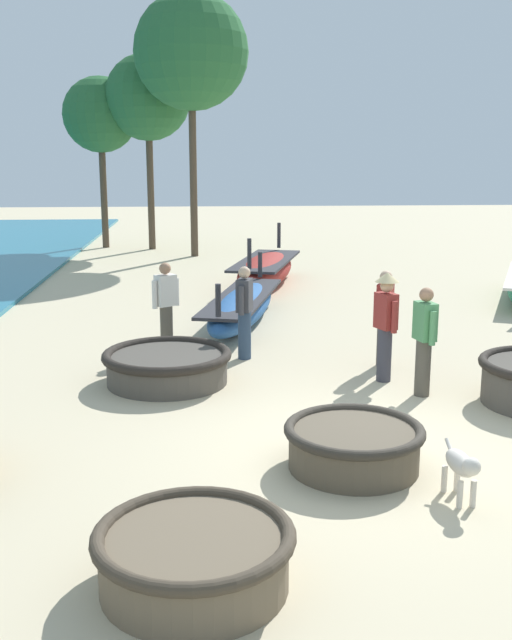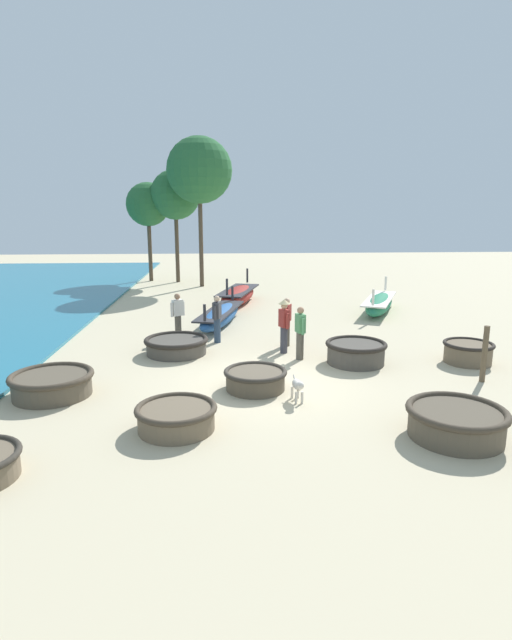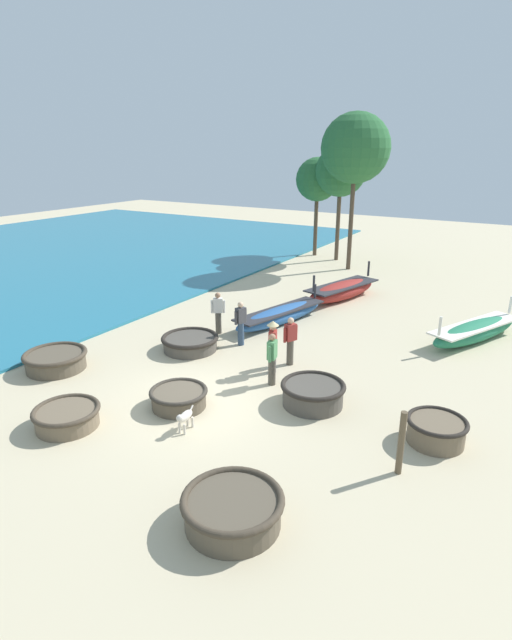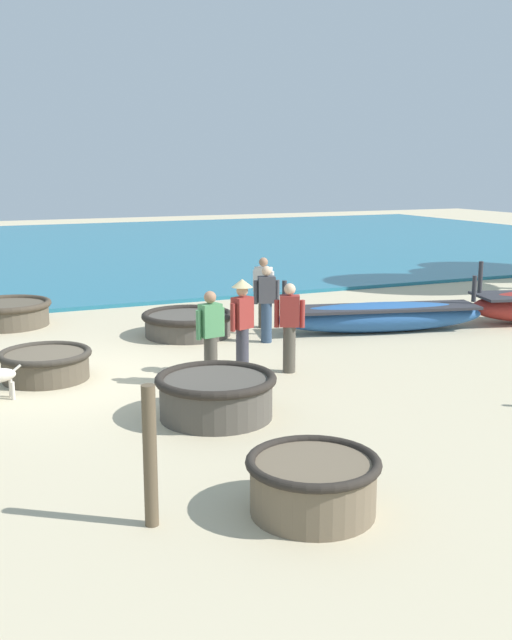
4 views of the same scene
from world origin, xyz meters
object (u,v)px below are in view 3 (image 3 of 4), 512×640
(coracle_weathered, at_px, (313,393))
(dog, at_px, (185,417))
(coracle_upturned, at_px, (56,360))
(fisherman_standing_left, at_px, (272,358))
(coracle_front_right, at_px, (190,342))
(coracle_front_left, at_px, (233,509))
(fisherman_by_coracle, at_px, (290,340))
(tree_rightmost, at_px, (355,148))
(coracle_tilted, at_px, (436,430))
(long_boat_ochre_hull, at_px, (475,331))
(fisherman_crouching, at_px, (273,343))
(coracle_center, at_px, (179,397))
(long_boat_red_hull, at_px, (280,315))
(coracle_beside_post, at_px, (67,416))
(mooring_post_inland, at_px, (401,443))
(tree_tall_back, at_px, (317,180))
(fisherman_hauling, at_px, (241,322))
(fisherman_with_hat, at_px, (218,312))
(long_boat_blue_hull, at_px, (342,290))
(tree_left_mid, at_px, (341,171))

(coracle_weathered, relative_size, dog, 2.54)
(coracle_upturned, bearing_deg, fisherman_standing_left, 22.03)
(coracle_front_right, bearing_deg, coracle_front_left, -46.55)
(coracle_front_right, height_order, fisherman_by_coracle, fisherman_by_coracle)
(coracle_front_left, distance_m, coracle_upturned, 8.92)
(tree_rightmost, bearing_deg, coracle_tilted, -62.23)
(coracle_upturned, distance_m, fisherman_by_coracle, 7.33)
(long_boat_ochre_hull, relative_size, fisherman_crouching, 2.70)
(coracle_center, bearing_deg, long_boat_red_hull, 96.87)
(coracle_beside_post, relative_size, tree_rightmost, 0.20)
(coracle_weathered, relative_size, fisherman_crouching, 1.04)
(coracle_center, height_order, coracle_tilted, coracle_tilted)
(coracle_beside_post, distance_m, mooring_post_inland, 7.92)
(coracle_tilted, distance_m, tree_tall_back, 21.83)
(dog, relative_size, tree_rightmost, 0.08)
(fisherman_hauling, distance_m, tree_rightmost, 13.99)
(fisherman_with_hat, xyz_separation_m, fisherman_by_coracle, (3.55, -1.12, 0.00))
(tree_rightmost, bearing_deg, fisherman_standing_left, -77.05)
(coracle_center, height_order, tree_rightmost, tree_rightmost)
(long_boat_blue_hull, xyz_separation_m, fisherman_hauling, (-0.92, -7.03, 0.42))
(coracle_weathered, relative_size, fisherman_hauling, 1.11)
(fisherman_crouching, xyz_separation_m, tree_rightmost, (-3.04, 14.17, 5.51))
(coracle_weathered, distance_m, dog, 3.49)
(fisherman_by_coracle, relative_size, dog, 2.29)
(coracle_tilted, distance_m, tree_left_mid, 20.60)
(fisherman_crouching, bearing_deg, coracle_beside_post, -117.68)
(tree_left_mid, height_order, tree_rightmost, tree_rightmost)
(fisherman_with_hat, xyz_separation_m, fisherman_hauling, (1.33, -0.53, 0.00))
(long_boat_red_hull, xyz_separation_m, tree_tall_back, (-4.34, 12.63, 4.30))
(coracle_center, bearing_deg, fisherman_with_hat, 114.28)
(coracle_tilted, height_order, long_boat_red_hull, long_boat_red_hull)
(long_boat_blue_hull, relative_size, tree_left_mid, 0.67)
(fisherman_by_coracle, height_order, tree_left_mid, tree_left_mid)
(coracle_center, distance_m, tree_rightmost, 18.49)
(coracle_beside_post, relative_size, coracle_front_right, 0.84)
(mooring_post_inland, bearing_deg, coracle_front_right, 158.83)
(fisherman_crouching, distance_m, dog, 4.06)
(fisherman_with_hat, distance_m, fisherman_crouching, 3.89)
(coracle_center, distance_m, tree_tall_back, 20.99)
(dog, xyz_separation_m, tree_left_mid, (-4.40, 20.14, 4.83))
(coracle_upturned, distance_m, long_boat_blue_hull, 12.62)
(fisherman_standing_left, bearing_deg, long_boat_ochre_hull, 56.29)
(fisherman_by_coracle, distance_m, dog, 4.86)
(coracle_front_left, distance_m, coracle_weathered, 4.89)
(fisherman_by_coracle, height_order, mooring_post_inland, fisherman_by_coracle)
(fisherman_by_coracle, xyz_separation_m, fisherman_standing_left, (0.20, -1.53, 0.00))
(long_boat_blue_hull, relative_size, dog, 6.56)
(coracle_beside_post, distance_m, tree_rightmost, 20.48)
(fisherman_standing_left, bearing_deg, tree_tall_back, 110.97)
(coracle_beside_post, height_order, fisherman_standing_left, fisherman_standing_left)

